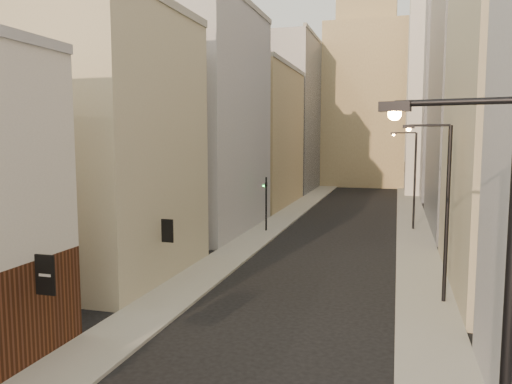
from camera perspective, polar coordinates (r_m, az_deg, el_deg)
name	(u,v)px	position (r m, az deg, el deg)	size (l,w,h in m)	color
sidewalk_left	(293,211)	(57.65, 4.30, -2.21)	(3.00, 140.00, 0.15)	gray
sidewalk_right	(411,216)	(56.54, 17.33, -2.65)	(3.00, 140.00, 0.15)	gray
left_bldg_beige	(110,147)	(31.74, -16.34, 5.00)	(8.00, 12.00, 16.00)	tan
left_bldg_grey	(206,121)	(46.10, -5.69, 8.03)	(8.00, 16.00, 20.00)	#9C9BA0
left_bldg_tan	(259,138)	(63.17, 0.36, 6.22)	(8.00, 18.00, 17.00)	tan
left_bldg_wingrid	(292,116)	(82.69, 4.11, 8.65)	(8.00, 20.00, 24.00)	gray
right_bldg_wingrid	(479,89)	(51.56, 24.17, 10.67)	(8.00, 20.00, 26.00)	gray
highrise	(499,15)	(81.76, 26.02, 17.73)	(21.00, 23.00, 51.20)	gray
clock_tower	(366,86)	(93.50, 12.44, 11.70)	(14.00, 14.00, 44.90)	tan
white_tower	(437,68)	(79.67, 19.95, 13.15)	(8.00, 8.00, 41.50)	silver
streetlamp_near	(493,327)	(9.90, 25.47, -13.78)	(2.40, 0.65, 9.24)	black
streetlamp_mid	(443,203)	(27.02, 20.55, -1.13)	(2.40, 0.65, 9.23)	black
streetlamp_far	(412,175)	(47.86, 17.43, 1.91)	(2.37, 0.39, 9.04)	black
traffic_light_left	(266,192)	(44.87, 1.17, 0.00)	(0.58, 0.51, 5.00)	black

